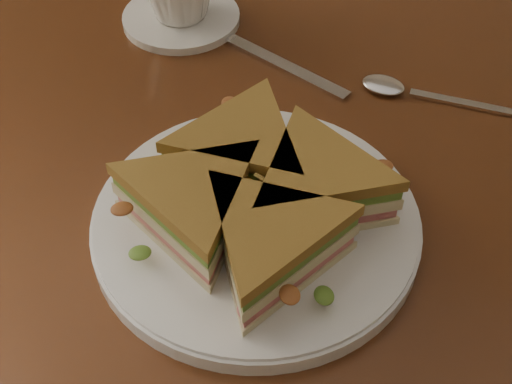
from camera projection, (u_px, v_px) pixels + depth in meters
table at (282, 228)px, 0.78m from camera, size 1.20×0.80×0.75m
plate at (256, 224)px, 0.64m from camera, size 0.29×0.29×0.02m
sandwich_wedges at (256, 196)px, 0.61m from camera, size 0.30×0.30×0.06m
crisps_mound at (256, 199)px, 0.62m from camera, size 0.09×0.09×0.05m
spoon at (404, 90)px, 0.78m from camera, size 0.18×0.04×0.01m
knife at (266, 57)px, 0.82m from camera, size 0.21×0.07×0.00m
saucer at (181, 18)px, 0.87m from camera, size 0.14×0.14×0.01m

